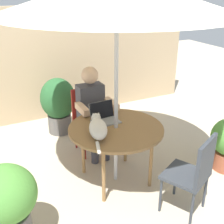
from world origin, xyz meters
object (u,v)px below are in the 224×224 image
(patio_table, at_px, (116,132))
(laptop, at_px, (104,116))
(chair_empty, at_px, (194,171))
(chair_occupied, at_px, (89,115))
(person_seated, at_px, (93,108))
(cat, at_px, (98,128))
(potted_plant_near_fence, at_px, (6,204))
(potted_plant_corner, at_px, (58,103))

(patio_table, xyz_separation_m, laptop, (-0.05, 0.23, 0.12))
(chair_empty, bearing_deg, chair_occupied, 104.16)
(person_seated, bearing_deg, patio_table, -90.00)
(chair_empty, distance_m, cat, 1.07)
(patio_table, distance_m, chair_empty, 0.96)
(cat, bearing_deg, laptop, 55.36)
(patio_table, height_order, potted_plant_near_fence, potted_plant_near_fence)
(patio_table, xyz_separation_m, cat, (-0.25, -0.07, 0.14))
(person_seated, relative_size, cat, 1.98)
(person_seated, bearing_deg, chair_empty, -74.44)
(laptop, bearing_deg, chair_empty, -66.48)
(potted_plant_near_fence, bearing_deg, laptop, 28.98)
(chair_empty, distance_m, potted_plant_near_fence, 1.76)
(chair_occupied, height_order, cat, chair_occupied)
(potted_plant_near_fence, bearing_deg, person_seated, 41.20)
(chair_occupied, height_order, potted_plant_corner, chair_occupied)
(laptop, bearing_deg, cat, -124.64)
(potted_plant_corner, bearing_deg, patio_table, -81.70)
(chair_empty, xyz_separation_m, laptop, (-0.47, 1.08, 0.25))
(chair_occupied, relative_size, potted_plant_near_fence, 1.07)
(potted_plant_near_fence, height_order, potted_plant_corner, potted_plant_corner)
(chair_empty, xyz_separation_m, potted_plant_corner, (-0.64, 2.37, -0.03))
(chair_empty, xyz_separation_m, potted_plant_near_fence, (-1.72, 0.39, -0.04))
(chair_occupied, relative_size, cat, 1.43)
(chair_occupied, relative_size, potted_plant_corner, 1.00)
(patio_table, xyz_separation_m, chair_occupied, (0.00, 0.83, -0.13))
(cat, bearing_deg, potted_plant_corner, 88.82)
(person_seated, relative_size, potted_plant_corner, 1.39)
(patio_table, height_order, potted_plant_corner, potted_plant_corner)
(person_seated, distance_m, cat, 0.79)
(person_seated, bearing_deg, potted_plant_corner, 104.65)
(chair_empty, relative_size, laptop, 2.85)
(chair_empty, bearing_deg, cat, 130.97)
(patio_table, relative_size, person_seated, 0.88)
(patio_table, bearing_deg, chair_occupied, 90.00)
(cat, bearing_deg, chair_empty, -49.03)
(patio_table, height_order, cat, cat)
(chair_empty, bearing_deg, person_seated, 105.56)
(chair_occupied, bearing_deg, potted_plant_near_fence, -135.09)
(potted_plant_corner, bearing_deg, chair_empty, -74.76)
(cat, xyz_separation_m, potted_plant_near_fence, (-1.04, -0.39, -0.31))
(person_seated, bearing_deg, potted_plant_near_fence, -138.80)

